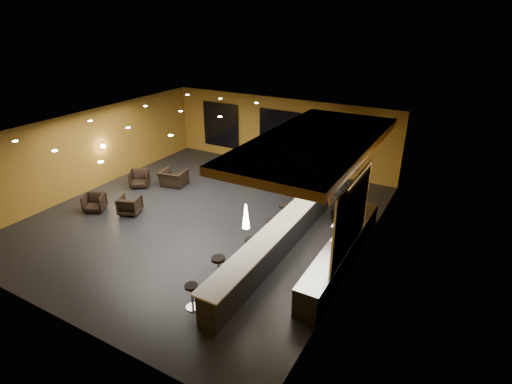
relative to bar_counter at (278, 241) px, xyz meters
The scene contains 35 objects.
floor 3.82m from the bar_counter, 164.68° to the left, with size 12.00×13.00×0.10m, color black.
ceiling 4.86m from the bar_counter, 164.68° to the left, with size 12.00×13.00×0.10m, color black.
wall_back 8.48m from the bar_counter, 115.80° to the left, with size 12.00×0.10×3.50m, color #A77625.
wall_front 6.76m from the bar_counter, 123.33° to the right, with size 12.00×0.10×3.50m, color #A77625.
wall_left 9.83m from the bar_counter, behind, with size 0.10×13.00×3.50m, color #A77625.
wall_right 2.88m from the bar_counter, 22.62° to the left, with size 0.10×13.00×3.50m, color #A77625.
wood_soffit 3.51m from the bar_counter, 80.07° to the left, with size 3.60×8.00×0.28m, color olive.
window_left 10.39m from the bar_counter, 133.86° to the left, with size 2.20×0.06×2.40m, color black.
window_center 8.37m from the bar_counter, 116.13° to the left, with size 2.20×0.06×2.40m, color black.
window_right 7.56m from the bar_counter, 94.99° to the left, with size 2.20×0.06×2.40m, color black.
tile_backsplash 2.75m from the bar_counter, ahead, with size 0.06×3.20×2.40m, color white.
bar_counter is the anchor object (origin of this frame).
bar_top 0.52m from the bar_counter, ahead, with size 0.78×8.10×0.05m, color white.
prep_counter 2.06m from the bar_counter, 14.04° to the left, with size 0.70×6.00×0.86m, color black.
prep_top 2.10m from the bar_counter, 14.04° to the left, with size 0.72×6.00×0.03m, color silver.
wall_shelf_lower 2.44m from the bar_counter, ahead, with size 0.30×1.50×0.03m, color silver.
wall_shelf_upper 2.67m from the bar_counter, ahead, with size 0.30×1.50×0.03m, color silver.
column 4.77m from the bar_counter, 90.00° to the left, with size 0.60×0.60×3.50m, color #A86125.
wall_sconce 9.73m from the bar_counter, behind, with size 0.22×0.22×0.22m, color #FFE5B2.
pendant_0 2.72m from the bar_counter, 90.00° to the right, with size 0.20×0.20×0.70m, color white.
pendant_1 1.92m from the bar_counter, 90.00° to the left, with size 0.20×0.20×0.70m, color white.
pendant_2 3.52m from the bar_counter, 90.00° to the left, with size 0.20×0.20×0.70m, color white.
staff_a 2.97m from the bar_counter, 68.71° to the left, with size 0.55×0.36×1.50m, color black.
staff_b 3.87m from the bar_counter, 71.21° to the left, with size 0.74×0.57×1.52m, color black.
staff_c 3.38m from the bar_counter, 62.05° to the left, with size 0.88×0.57×1.81m, color black.
armchair_a 7.85m from the bar_counter, behind, with size 0.76×0.78×0.71m, color black.
armchair_b 6.40m from the bar_counter, behind, with size 0.78×0.80×0.73m, color black.
armchair_c 8.22m from the bar_counter, 166.34° to the left, with size 0.82×0.84×0.76m, color black.
armchair_d 7.26m from the bar_counter, 157.46° to the left, with size 1.13×0.99×0.74m, color black.
bar_stool_0 3.55m from the bar_counter, 103.68° to the right, with size 0.38×0.38×0.75m.
bar_stool_1 2.33m from the bar_counter, 111.56° to the right, with size 0.43×0.43×0.85m.
bar_stool_2 0.92m from the bar_counter, 135.98° to the right, with size 0.37×0.37×0.73m.
bar_stool_3 1.03m from the bar_counter, 129.28° to the left, with size 0.36×0.36×0.72m.
bar_stool_4 2.05m from the bar_counter, 109.94° to the left, with size 0.42×0.42×0.82m.
bar_stool_5 3.53m from the bar_counter, 104.82° to the left, with size 0.42×0.42×0.82m.
Camera 1 is at (8.49, -11.08, 7.36)m, focal length 28.00 mm.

